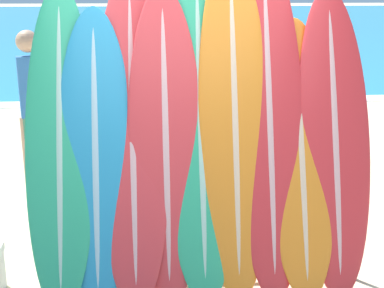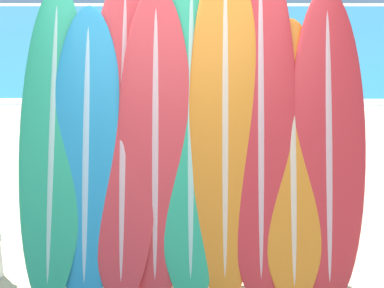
{
  "view_description": "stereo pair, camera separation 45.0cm",
  "coord_description": "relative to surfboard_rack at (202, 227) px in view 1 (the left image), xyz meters",
  "views": [
    {
      "loc": [
        -0.33,
        -3.11,
        2.21
      ],
      "look_at": [
        0.08,
        1.35,
        0.9
      ],
      "focal_mm": 50.0,
      "sensor_mm": 36.0,
      "label": 1
    },
    {
      "loc": [
        0.12,
        -3.13,
        2.21
      ],
      "look_at": [
        0.08,
        1.35,
        0.9
      ],
      "focal_mm": 50.0,
      "sensor_mm": 36.0,
      "label": 2
    }
  ],
  "objects": [
    {
      "name": "surfboard_slot_4",
      "position": [
        -0.0,
        0.09,
        0.74
      ],
      "size": [
        0.56,
        0.88,
        2.42
      ],
      "color": "#289E70",
      "rests_on": "ground_plane"
    },
    {
      "name": "surfboard_slot_2",
      "position": [
        -0.5,
        0.1,
        0.7
      ],
      "size": [
        0.53,
        0.99,
        2.35
      ],
      "color": "red",
      "rests_on": "ground_plane"
    },
    {
      "name": "ocean_water",
      "position": [
        -0.08,
        36.15,
        -0.47
      ],
      "size": [
        120.0,
        60.0,
        0.01
      ],
      "color": "teal",
      "rests_on": "ground_plane"
    },
    {
      "name": "surfboard_slot_3",
      "position": [
        -0.26,
        0.05,
        0.64
      ],
      "size": [
        0.55,
        0.75,
        2.24
      ],
      "color": "red",
      "rests_on": "ground_plane"
    },
    {
      "name": "surfboard_slot_5",
      "position": [
        0.25,
        0.08,
        0.77
      ],
      "size": [
        0.53,
        0.86,
        2.5
      ],
      "color": "orange",
      "rests_on": "ground_plane"
    },
    {
      "name": "surfboard_slot_6",
      "position": [
        0.51,
        0.1,
        0.79
      ],
      "size": [
        0.53,
        0.93,
        2.52
      ],
      "color": "red",
      "rests_on": "ground_plane"
    },
    {
      "name": "surfboard_slot_7",
      "position": [
        0.74,
        0.02,
        0.53
      ],
      "size": [
        0.52,
        0.84,
        2.0
      ],
      "color": "orange",
      "rests_on": "ground_plane"
    },
    {
      "name": "person_near_water",
      "position": [
        -1.63,
        2.22,
        0.5
      ],
      "size": [
        0.29,
        0.24,
        1.78
      ],
      "rotation": [
        0.0,
        0.0,
        3.41
      ],
      "color": "tan",
      "rests_on": "ground_plane"
    },
    {
      "name": "person_mid_beach",
      "position": [
        0.87,
        3.89,
        0.39
      ],
      "size": [
        0.27,
        0.26,
        1.58
      ],
      "rotation": [
        0.0,
        0.0,
        2.4
      ],
      "color": "beige",
      "rests_on": "ground_plane"
    },
    {
      "name": "surfboard_rack",
      "position": [
        0.0,
        0.0,
        0.0
      ],
      "size": [
        2.36,
        0.04,
        0.87
      ],
      "color": "#28282D",
      "rests_on": "ground_plane"
    },
    {
      "name": "surfboard_slot_0",
      "position": [
        -1.02,
        0.08,
        0.65
      ],
      "size": [
        0.5,
        1.01,
        2.26
      ],
      "color": "#289E70",
      "rests_on": "ground_plane"
    },
    {
      "name": "surfboard_slot_8",
      "position": [
        0.99,
        0.05,
        0.64
      ],
      "size": [
        0.55,
        0.83,
        2.22
      ],
      "color": "red",
      "rests_on": "ground_plane"
    },
    {
      "name": "surfboard_slot_1",
      "position": [
        -0.76,
        0.04,
        0.57
      ],
      "size": [
        0.55,
        0.83,
        2.09
      ],
      "color": "teal",
      "rests_on": "ground_plane"
    }
  ]
}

